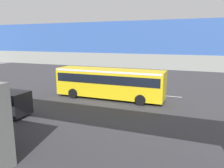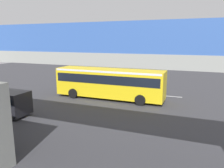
{
  "view_description": "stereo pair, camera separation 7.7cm",
  "coord_description": "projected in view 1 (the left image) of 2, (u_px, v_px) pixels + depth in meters",
  "views": [
    {
      "loc": [
        -8.2,
        20.84,
        6.1
      ],
      "look_at": [
        -0.08,
        -0.02,
        1.6
      ],
      "focal_mm": 34.94,
      "sensor_mm": 36.0,
      "label": 1
    },
    {
      "loc": [
        -8.27,
        20.81,
        6.1
      ],
      "look_at": [
        -0.08,
        -0.02,
        1.6
      ],
      "focal_mm": 34.94,
      "sensor_mm": 36.0,
      "label": 2
    }
  ],
  "objects": [
    {
      "name": "lane_dash_leftmost",
      "position": [
        173.0,
        96.0,
        24.08
      ],
      "size": [
        2.0,
        0.2,
        0.01
      ],
      "primitive_type": "cube",
      "color": "silver",
      "rests_on": "ground"
    },
    {
      "name": "bicycle_blue",
      "position": [
        14.0,
        95.0,
        23.18
      ],
      "size": [
        1.77,
        0.44,
        0.96
      ],
      "color": "black",
      "rests_on": "ground"
    },
    {
      "name": "lane_dash_right",
      "position": [
        78.0,
        88.0,
        28.34
      ],
      "size": [
        2.0,
        0.2,
        0.01
      ],
      "primitive_type": "cube",
      "color": "silver",
      "rests_on": "ground"
    },
    {
      "name": "city_bus",
      "position": [
        109.0,
        81.0,
        22.9
      ],
      "size": [
        11.54,
        2.85,
        3.15
      ],
      "color": "yellow",
      "rests_on": "ground"
    },
    {
      "name": "lane_dash_left",
      "position": [
        138.0,
        93.0,
        25.5
      ],
      "size": [
        2.0,
        0.2,
        0.01
      ],
      "primitive_type": "cube",
      "color": "silver",
      "rests_on": "ground"
    },
    {
      "name": "traffic_sign",
      "position": [
        85.0,
        73.0,
        28.81
      ],
      "size": [
        0.08,
        0.6,
        2.8
      ],
      "color": "slate",
      "rests_on": "ground"
    },
    {
      "name": "pedestrian",
      "position": [
        98.0,
        85.0,
        26.08
      ],
      "size": [
        0.38,
        0.38,
        1.79
      ],
      "color": "#2D2D38",
      "rests_on": "ground"
    },
    {
      "name": "parked_van",
      "position": [
        1.0,
        101.0,
        17.99
      ],
      "size": [
        4.8,
        2.17,
        2.05
      ],
      "color": "black",
      "rests_on": "ground"
    },
    {
      "name": "lane_dash_centre",
      "position": [
        106.0,
        91.0,
        26.92
      ],
      "size": [
        2.0,
        0.2,
        0.01
      ],
      "primitive_type": "cube",
      "color": "silver",
      "rests_on": "ground"
    },
    {
      "name": "pedestrian_overpass",
      "position": [
        22.0,
        64.0,
        10.97
      ],
      "size": [
        24.63,
        2.6,
        6.75
      ],
      "color": "gray",
      "rests_on": "ground"
    },
    {
      "name": "bicycle_orange",
      "position": [
        11.0,
        98.0,
        21.98
      ],
      "size": [
        1.77,
        0.44,
        0.96
      ],
      "color": "black",
      "rests_on": "ground"
    },
    {
      "name": "bicycle_black",
      "position": [
        7.0,
        101.0,
        20.91
      ],
      "size": [
        1.77,
        0.44,
        0.96
      ],
      "color": "black",
      "rests_on": "ground"
    },
    {
      "name": "ground",
      "position": [
        111.0,
        99.0,
        23.16
      ],
      "size": [
        80.0,
        80.0,
        0.0
      ],
      "primitive_type": "plane",
      "color": "#38383D"
    }
  ]
}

